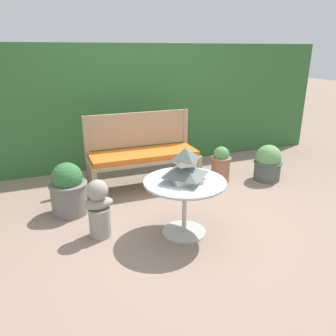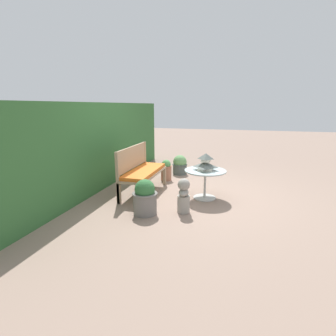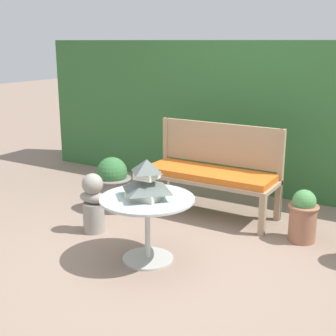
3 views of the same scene
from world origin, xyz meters
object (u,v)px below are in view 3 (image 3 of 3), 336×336
(pagoda_birdhouse, at_px, (147,182))
(garden_bench, at_px, (209,177))
(patio_table, at_px, (147,211))
(garden_bust, at_px, (93,203))
(potted_plant_table_near, at_px, (303,216))
(potted_plant_patio_mid, at_px, (112,184))

(pagoda_birdhouse, bearing_deg, garden_bench, 91.44)
(patio_table, distance_m, garden_bust, 0.84)
(garden_bench, bearing_deg, garden_bust, -127.34)
(garden_bust, bearing_deg, patio_table, -23.45)
(pagoda_birdhouse, bearing_deg, patio_table, -135.00)
(patio_table, distance_m, pagoda_birdhouse, 0.25)
(potted_plant_table_near, xyz_separation_m, potted_plant_patio_mid, (-2.04, -0.23, 0.04))
(garden_bench, height_order, patio_table, patio_table)
(garden_bust, distance_m, potted_plant_table_near, 1.99)
(potted_plant_table_near, relative_size, potted_plant_patio_mid, 0.84)
(garden_bench, relative_size, pagoda_birdhouse, 3.96)
(pagoda_birdhouse, distance_m, garden_bust, 0.92)
(pagoda_birdhouse, height_order, potted_plant_table_near, pagoda_birdhouse)
(pagoda_birdhouse, xyz_separation_m, potted_plant_patio_mid, (-1.02, 0.84, -0.41))
(garden_bust, relative_size, potted_plant_patio_mid, 1.00)
(pagoda_birdhouse, height_order, garden_bust, pagoda_birdhouse)
(patio_table, bearing_deg, pagoda_birdhouse, 45.00)
(pagoda_birdhouse, relative_size, potted_plant_patio_mid, 0.61)
(potted_plant_patio_mid, bearing_deg, potted_plant_table_near, 6.41)
(garden_bust, xyz_separation_m, potted_plant_patio_mid, (-0.23, 0.60, -0.01))
(potted_plant_patio_mid, bearing_deg, garden_bench, 21.68)
(potted_plant_table_near, height_order, potted_plant_patio_mid, potted_plant_patio_mid)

